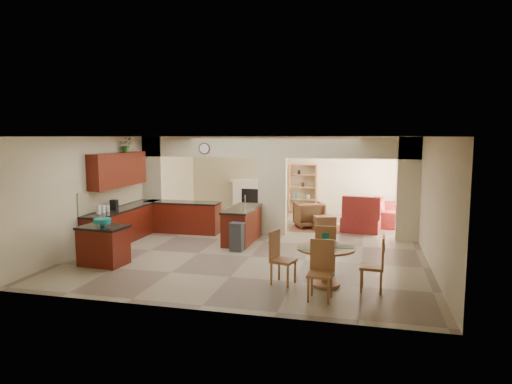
% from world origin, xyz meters
% --- Properties ---
extents(floor, '(10.00, 10.00, 0.00)m').
position_xyz_m(floor, '(0.00, 0.00, 0.00)').
color(floor, gray).
rests_on(floor, ground).
extents(ceiling, '(10.00, 10.00, 0.00)m').
position_xyz_m(ceiling, '(0.00, 0.00, 2.80)').
color(ceiling, white).
rests_on(ceiling, wall_back).
extents(wall_back, '(8.00, 0.00, 8.00)m').
position_xyz_m(wall_back, '(0.00, 5.00, 1.40)').
color(wall_back, '#BFB08B').
rests_on(wall_back, floor).
extents(wall_front, '(8.00, 0.00, 8.00)m').
position_xyz_m(wall_front, '(0.00, -5.00, 1.40)').
color(wall_front, '#BFB08B').
rests_on(wall_front, floor).
extents(wall_left, '(0.00, 10.00, 10.00)m').
position_xyz_m(wall_left, '(-4.00, 0.00, 1.40)').
color(wall_left, '#BFB08B').
rests_on(wall_left, floor).
extents(wall_right, '(0.00, 10.00, 10.00)m').
position_xyz_m(wall_right, '(4.00, 0.00, 1.40)').
color(wall_right, '#BFB08B').
rests_on(wall_right, floor).
extents(partition_left_pier, '(0.60, 0.25, 2.80)m').
position_xyz_m(partition_left_pier, '(-3.70, 1.00, 1.40)').
color(partition_left_pier, '#BFB08B').
rests_on(partition_left_pier, floor).
extents(partition_center_pier, '(0.80, 0.25, 2.20)m').
position_xyz_m(partition_center_pier, '(0.00, 1.00, 1.10)').
color(partition_center_pier, '#BFB08B').
rests_on(partition_center_pier, floor).
extents(partition_right_pier, '(0.60, 0.25, 2.80)m').
position_xyz_m(partition_right_pier, '(3.70, 1.00, 1.40)').
color(partition_right_pier, '#BFB08B').
rests_on(partition_right_pier, floor).
extents(partition_header, '(8.00, 0.25, 0.60)m').
position_xyz_m(partition_header, '(0.00, 1.00, 2.50)').
color(partition_header, '#BFB08B').
rests_on(partition_header, partition_center_pier).
extents(kitchen_counter, '(2.52, 3.29, 1.48)m').
position_xyz_m(kitchen_counter, '(-3.26, -0.25, 0.46)').
color(kitchen_counter, '#420D07').
rests_on(kitchen_counter, floor).
extents(upper_cabinets, '(0.35, 2.40, 0.90)m').
position_xyz_m(upper_cabinets, '(-3.82, -0.80, 1.92)').
color(upper_cabinets, '#420D07').
rests_on(upper_cabinets, wall_left).
extents(peninsula, '(0.70, 1.85, 0.91)m').
position_xyz_m(peninsula, '(-0.60, -0.11, 0.46)').
color(peninsula, '#420D07').
rests_on(peninsula, floor).
extents(wall_clock, '(0.34, 0.03, 0.34)m').
position_xyz_m(wall_clock, '(-2.00, 0.85, 2.45)').
color(wall_clock, '#492618').
rests_on(wall_clock, partition_header).
extents(rug, '(1.60, 1.30, 0.01)m').
position_xyz_m(rug, '(1.20, 2.10, 0.01)').
color(rug, brown).
rests_on(rug, floor).
extents(fireplace, '(1.60, 0.35, 1.20)m').
position_xyz_m(fireplace, '(-1.60, 4.83, 0.61)').
color(fireplace, '#EFE5CF').
rests_on(fireplace, floor).
extents(shelving_unit, '(1.00, 0.32, 1.80)m').
position_xyz_m(shelving_unit, '(0.35, 4.82, 0.90)').
color(shelving_unit, '#965A33').
rests_on(shelving_unit, floor).
extents(window_a, '(0.02, 0.90, 1.90)m').
position_xyz_m(window_a, '(3.97, 2.30, 1.20)').
color(window_a, white).
rests_on(window_a, wall_right).
extents(window_b, '(0.02, 0.90, 1.90)m').
position_xyz_m(window_b, '(3.97, 4.00, 1.20)').
color(window_b, white).
rests_on(window_b, wall_right).
extents(glazed_door, '(0.02, 0.70, 2.10)m').
position_xyz_m(glazed_door, '(3.97, 3.15, 1.05)').
color(glazed_door, white).
rests_on(glazed_door, wall_right).
extents(drape_a_left, '(0.10, 0.28, 2.30)m').
position_xyz_m(drape_a_left, '(3.93, 1.70, 1.20)').
color(drape_a_left, '#461D1C').
rests_on(drape_a_left, wall_right).
extents(drape_a_right, '(0.10, 0.28, 2.30)m').
position_xyz_m(drape_a_right, '(3.93, 2.90, 1.20)').
color(drape_a_right, '#461D1C').
rests_on(drape_a_right, wall_right).
extents(drape_b_left, '(0.10, 0.28, 2.30)m').
position_xyz_m(drape_b_left, '(3.93, 3.40, 1.20)').
color(drape_b_left, '#461D1C').
rests_on(drape_b_left, wall_right).
extents(drape_b_right, '(0.10, 0.28, 2.30)m').
position_xyz_m(drape_b_right, '(3.93, 4.60, 1.20)').
color(drape_b_right, '#461D1C').
rests_on(drape_b_right, wall_right).
extents(ceiling_fan, '(1.00, 1.00, 0.10)m').
position_xyz_m(ceiling_fan, '(1.50, 3.00, 2.56)').
color(ceiling_fan, white).
rests_on(ceiling_fan, ceiling).
extents(kitchen_island, '(1.05, 0.79, 0.86)m').
position_xyz_m(kitchen_island, '(-2.95, -3.01, 0.43)').
color(kitchen_island, '#420D07').
rests_on(kitchen_island, floor).
extents(teal_bowl, '(0.37, 0.37, 0.17)m').
position_xyz_m(teal_bowl, '(-2.93, -3.05, 0.95)').
color(teal_bowl, '#12817E').
rests_on(teal_bowl, kitchen_island).
extents(trash_can, '(0.33, 0.28, 0.65)m').
position_xyz_m(trash_can, '(-0.44, -1.17, 0.33)').
color(trash_can, '#313134').
rests_on(trash_can, floor).
extents(dining_table, '(1.09, 1.09, 0.74)m').
position_xyz_m(dining_table, '(1.91, -3.28, 0.50)').
color(dining_table, '#965A33').
rests_on(dining_table, floor).
extents(fruit_bowl, '(0.27, 0.27, 0.14)m').
position_xyz_m(fruit_bowl, '(1.97, -3.23, 0.81)').
color(fruit_bowl, '#5CB025').
rests_on(fruit_bowl, dining_table).
extents(sofa, '(2.62, 1.19, 0.75)m').
position_xyz_m(sofa, '(3.30, 3.62, 0.37)').
color(sofa, maroon).
rests_on(sofa, floor).
extents(chaise, '(1.19, 1.02, 0.43)m').
position_xyz_m(chaise, '(2.48, 1.97, 0.22)').
color(chaise, maroon).
rests_on(chaise, floor).
extents(armchair, '(1.10, 1.11, 0.79)m').
position_xyz_m(armchair, '(0.90, 2.23, 0.39)').
color(armchair, maroon).
rests_on(armchair, floor).
extents(ottoman, '(0.78, 0.78, 0.45)m').
position_xyz_m(ottoman, '(1.40, 1.86, 0.22)').
color(ottoman, maroon).
rests_on(ottoman, floor).
extents(plant, '(0.44, 0.42, 0.39)m').
position_xyz_m(plant, '(-3.82, -0.35, 2.57)').
color(plant, '#164A13').
rests_on(plant, upper_cabinets).
extents(chair_north, '(0.43, 0.44, 1.02)m').
position_xyz_m(chair_north, '(1.84, -2.58, 0.55)').
color(chair_north, '#965A33').
rests_on(chair_north, floor).
extents(chair_east, '(0.44, 0.44, 1.02)m').
position_xyz_m(chair_east, '(2.83, -3.39, 0.55)').
color(chair_east, '#965A33').
rests_on(chair_east, floor).
extents(chair_south, '(0.44, 0.44, 1.02)m').
position_xyz_m(chair_south, '(1.89, -3.98, 0.55)').
color(chair_south, '#965A33').
rests_on(chair_south, floor).
extents(chair_west, '(0.51, 0.51, 1.02)m').
position_xyz_m(chair_west, '(1.03, -3.34, 0.55)').
color(chair_west, '#965A33').
rests_on(chair_west, floor).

